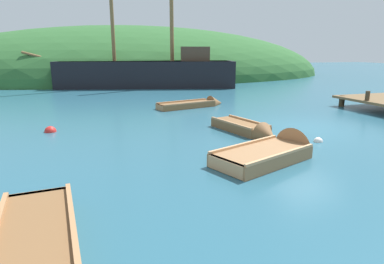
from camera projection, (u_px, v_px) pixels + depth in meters
name	position (u px, v px, depth m)	size (l,w,h in m)	color
ground_plane	(308.00, 128.00, 12.46)	(120.00, 120.00, 0.00)	#285B70
shore_hill	(134.00, 76.00, 37.93)	(46.13, 24.43, 11.12)	#2D602D
sailing_ship	(148.00, 77.00, 26.44)	(16.39, 6.66, 13.52)	black
rowboat_portside	(196.00, 105.00, 17.29)	(3.90, 1.80, 0.87)	brown
rowboat_far	(248.00, 130.00, 11.74)	(1.57, 3.08, 0.88)	brown
rowboat_near_dock	(276.00, 154.00, 9.04)	(3.61, 2.39, 1.23)	#9E7047
buoy_white	(318.00, 142.00, 10.64)	(0.30, 0.30, 0.30)	white
buoy_red	(50.00, 132.00, 11.94)	(0.42, 0.42, 0.42)	red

